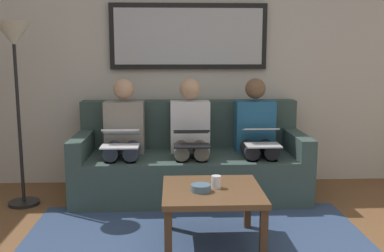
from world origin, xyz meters
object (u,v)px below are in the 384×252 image
(person_left, at_px, (256,134))
(standing_lamp, at_px, (15,55))
(framed_mirror, at_px, (189,36))
(person_middle, at_px, (190,134))
(laptop_white, at_px, (121,138))
(couch, at_px, (190,163))
(coffee_table, at_px, (212,196))
(cup, at_px, (216,182))
(laptop_black, at_px, (192,138))
(laptop_silver, at_px, (261,136))
(bowl, at_px, (201,188))
(person_right, at_px, (124,135))

(person_left, relative_size, standing_lamp, 0.69)
(framed_mirror, bearing_deg, standing_lamp, 22.93)
(person_middle, bearing_deg, laptop_white, 20.58)
(couch, bearing_deg, coffee_table, 95.13)
(cup, xyz_separation_m, laptop_black, (0.14, -0.88, 0.15))
(framed_mirror, relative_size, laptop_silver, 4.40)
(laptop_white, bearing_deg, bowl, 124.53)
(coffee_table, bearing_deg, cup, -146.23)
(person_left, relative_size, laptop_silver, 3.10)
(laptop_black, bearing_deg, person_right, -21.11)
(framed_mirror, bearing_deg, couch, 90.00)
(bowl, xyz_separation_m, person_middle, (0.02, -1.21, 0.16))
(bowl, bearing_deg, laptop_white, -55.47)
(laptop_silver, bearing_deg, couch, -25.90)
(cup, height_order, standing_lamp, standing_lamp)
(bowl, relative_size, person_left, 0.12)
(framed_mirror, height_order, person_left, framed_mirror)
(coffee_table, height_order, bowl, bowl)
(bowl, height_order, laptop_silver, laptop_silver)
(bowl, bearing_deg, couch, -88.90)
(person_middle, bearing_deg, bowl, 91.16)
(couch, relative_size, person_right, 1.93)
(person_left, bearing_deg, standing_lamp, 5.19)
(person_left, xyz_separation_m, person_middle, (0.64, 0.00, 0.00))
(framed_mirror, xyz_separation_m, laptop_black, (0.00, 0.70, -0.93))
(laptop_white, xyz_separation_m, standing_lamp, (0.91, -0.04, 0.75))
(couch, height_order, person_left, person_left)
(laptop_black, height_order, laptop_white, laptop_white)
(person_left, height_order, laptop_silver, person_left)
(person_right, bearing_deg, cup, 124.66)
(cup, xyz_separation_m, bowl, (0.12, 0.08, -0.02))
(person_left, xyz_separation_m, laptop_black, (0.64, 0.25, 0.02))
(bowl, distance_m, person_left, 1.36)
(couch, xyz_separation_m, person_left, (-0.64, 0.07, 0.30))
(coffee_table, distance_m, laptop_white, 1.20)
(framed_mirror, xyz_separation_m, cup, (-0.14, 1.59, -1.08))
(person_middle, height_order, laptop_white, person_middle)
(couch, xyz_separation_m, laptop_black, (0.00, 0.32, 0.31))
(laptop_white, distance_m, standing_lamp, 1.18)
(framed_mirror, xyz_separation_m, person_middle, (0.00, 0.46, -0.94))
(person_left, xyz_separation_m, laptop_silver, (0.00, 0.24, 0.02))
(framed_mirror, relative_size, standing_lamp, 0.97)
(couch, height_order, laptop_white, couch)
(standing_lamp, bearing_deg, couch, -170.20)
(couch, distance_m, laptop_white, 0.78)
(coffee_table, height_order, laptop_white, laptop_white)
(person_right, bearing_deg, laptop_white, 90.00)
(couch, height_order, laptop_silver, couch)
(person_middle, bearing_deg, laptop_silver, 159.28)
(couch, height_order, framed_mirror, framed_mirror)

